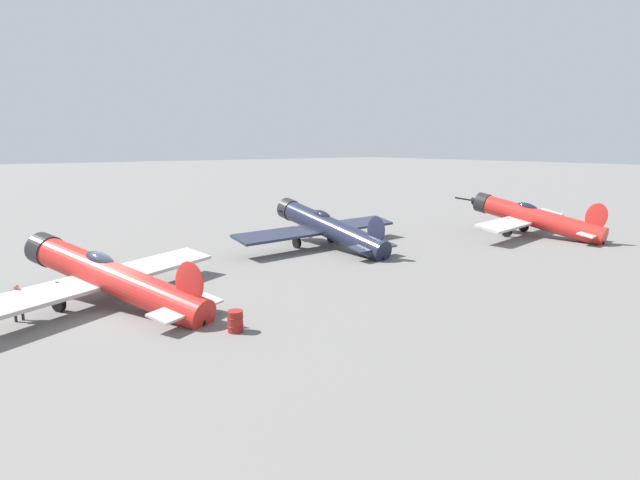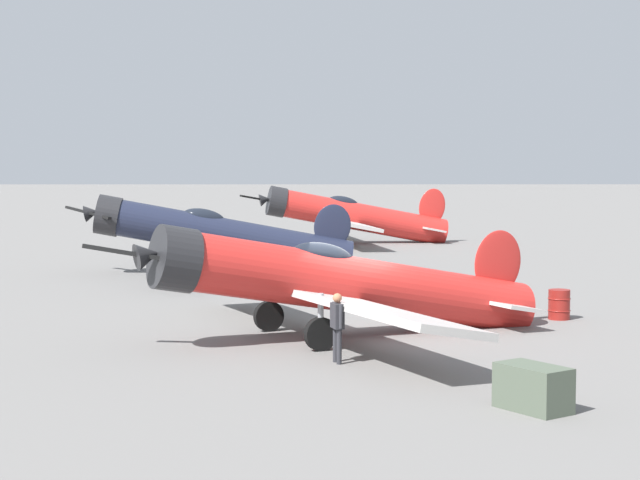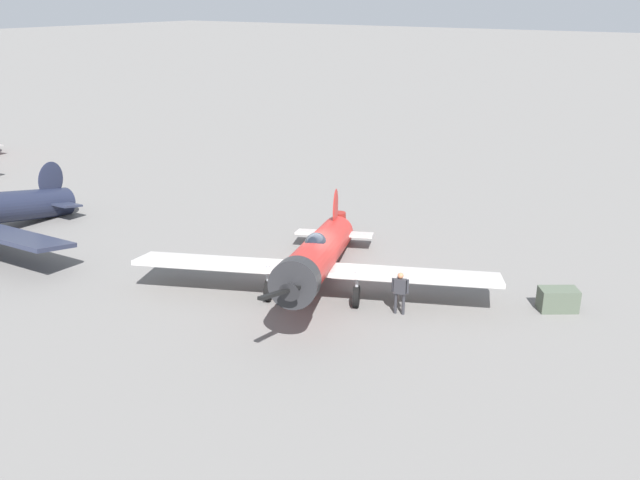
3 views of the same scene
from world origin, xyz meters
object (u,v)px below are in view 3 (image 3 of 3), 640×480
ground_crew_mechanic (400,289)px  fuel_drum (339,221)px  airplane_foreground (318,256)px  equipment_crate (558,299)px

ground_crew_mechanic → fuel_drum: ground_crew_mechanic is taller
airplane_foreground → equipment_crate: 8.77m
ground_crew_mechanic → fuel_drum: 9.22m
ground_crew_mechanic → equipment_crate: 5.69m
fuel_drum → airplane_foreground: bearing=-64.6°
ground_crew_mechanic → fuel_drum: size_ratio=1.84×
airplane_foreground → equipment_crate: bearing=87.2°
equipment_crate → fuel_drum: bearing=164.5°
airplane_foreground → equipment_crate: airplane_foreground is taller
ground_crew_mechanic → equipment_crate: ground_crew_mechanic is taller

